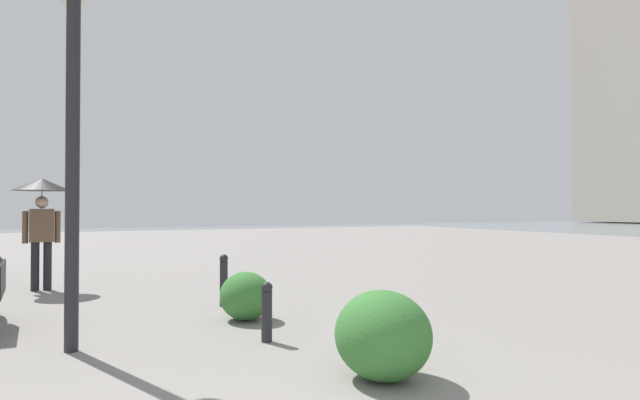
% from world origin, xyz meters
% --- Properties ---
extents(lamppost, '(0.98, 0.28, 3.97)m').
position_xyz_m(lamppost, '(5.00, 0.96, 2.65)').
color(lamppost, '#232328').
rests_on(lamppost, ground).
extents(pedestrian, '(1.00, 1.00, 2.03)m').
position_xyz_m(pedestrian, '(9.76, 1.39, 1.60)').
color(pedestrian, black).
rests_on(pedestrian, ground).
extents(bollard_near, '(0.13, 0.13, 0.67)m').
position_xyz_m(bollard_near, '(4.49, -1.01, 0.35)').
color(bollard_near, '#232328').
rests_on(bollard_near, ground).
extents(bollard_mid, '(0.13, 0.13, 0.79)m').
position_xyz_m(bollard_mid, '(6.81, -1.17, 0.41)').
color(bollard_mid, '#232328').
rests_on(bollard_mid, ground).
extents(shrub_low, '(0.76, 0.68, 0.64)m').
position_xyz_m(shrub_low, '(5.70, -1.16, 0.32)').
color(shrub_low, '#387533').
rests_on(shrub_low, ground).
extents(shrub_round, '(0.91, 0.82, 0.78)m').
position_xyz_m(shrub_round, '(2.81, -1.46, 0.39)').
color(shrub_round, '#387533').
rests_on(shrub_round, ground).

